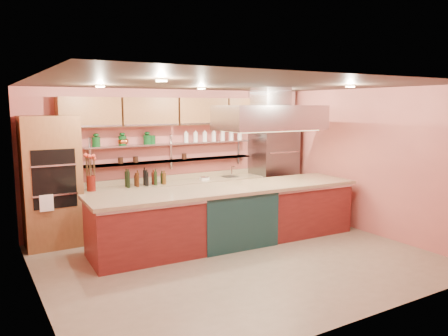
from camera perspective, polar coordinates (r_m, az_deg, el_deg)
floor at (r=7.30m, az=1.69°, el=-11.71°), size 6.00×5.00×0.02m
ceiling at (r=6.88m, az=1.79°, el=10.90°), size 6.00×5.00×0.02m
wall_back at (r=9.14m, az=-6.71°, el=1.37°), size 6.00×0.04×2.80m
wall_front at (r=5.06m, az=17.16°, el=-4.42°), size 6.00×0.04×2.80m
wall_left at (r=5.93m, az=-23.56°, el=-2.92°), size 0.04×5.00×2.80m
wall_right at (r=8.91m, az=18.23°, el=0.84°), size 0.04×5.00×2.80m
oven_stack at (r=8.18m, az=-21.61°, el=-1.72°), size 0.95×0.64×2.30m
refrigerator at (r=10.07m, az=6.48°, el=-0.01°), size 0.95×0.72×2.10m
back_counter at (r=9.01m, az=-6.12°, el=-4.76°), size 3.84×0.64×0.93m
wall_shelf_lower at (r=9.01m, az=-6.66°, el=0.95°), size 3.60×0.26×0.03m
wall_shelf_upper at (r=8.97m, az=-6.69°, el=3.17°), size 3.60×0.26×0.03m
upper_cabinets at (r=8.91m, az=-6.33°, el=7.33°), size 4.60×0.36×0.55m
range_hood at (r=8.19m, az=6.05°, el=6.57°), size 2.00×1.00×0.45m
ceiling_downlights at (r=7.04m, az=0.90°, el=10.59°), size 4.00×2.80×0.02m
island at (r=7.93m, az=0.61°, el=-6.15°), size 4.95×1.27×1.02m
flower_vase at (r=8.29m, az=-16.96°, el=-1.93°), size 0.18×0.18×0.28m
oil_bottle_cluster at (r=8.59m, az=-10.18°, el=-1.38°), size 0.88×0.40×0.27m
kitchen_scale at (r=9.13m, az=-2.57°, el=-1.27°), size 0.17×0.13×0.09m
bar_faucet at (r=9.57m, az=1.00°, el=-0.44°), size 0.04×0.04×0.22m
copper_kettle at (r=8.60m, az=-12.97°, el=3.39°), size 0.21×0.21×0.14m
green_canister at (r=8.79m, az=-9.41°, el=3.67°), size 0.15×0.15×0.17m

